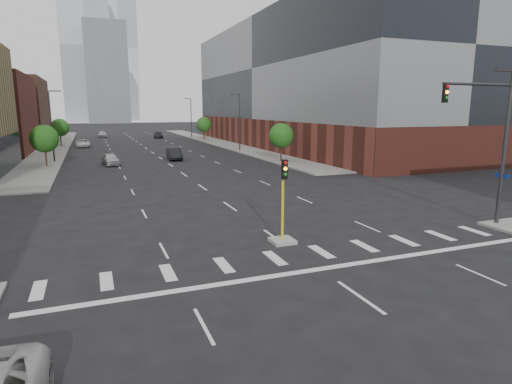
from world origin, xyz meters
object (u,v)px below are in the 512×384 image
median_traffic_signal (283,225)px  car_near_left (110,159)px  car_far_left (83,143)px  car_mid_right (174,154)px  car_deep_right (158,135)px  car_distant (103,134)px  mast_arm_signal (495,131)px

median_traffic_signal → car_near_left: 36.23m
car_far_left → car_mid_right: bearing=-66.9°
car_mid_right → car_far_left: (-11.78, 24.61, -0.14)m
car_far_left → car_deep_right: size_ratio=1.00×
car_far_left → car_distant: bearing=78.4°
car_near_left → car_mid_right: (8.39, 2.90, 0.08)m
car_mid_right → car_deep_right: 43.62m
mast_arm_signal → car_deep_right: mast_arm_signal is taller
car_far_left → mast_arm_signal: bearing=-72.9°
car_near_left → car_distant: bearing=80.7°
car_near_left → car_deep_right: 48.01m
car_far_left → car_distant: car_distant is taller
car_deep_right → car_mid_right: bearing=-89.8°
median_traffic_signal → mast_arm_signal: 13.53m
car_near_left → car_far_left: bearing=88.5°
car_near_left → car_far_left: 27.72m
car_mid_right → car_distant: (-7.71, 49.94, -0.03)m
mast_arm_signal → car_far_left: size_ratio=1.86×
median_traffic_signal → mast_arm_signal: bearing=-6.6°
median_traffic_signal → car_distant: median_traffic_signal is taller
median_traffic_signal → car_far_left: 63.92m
car_mid_right → car_far_left: bearing=119.7°
mast_arm_signal → car_deep_right: 83.77m
median_traffic_signal → car_distant: size_ratio=0.96×
median_traffic_signal → car_far_left: size_ratio=0.90×
car_deep_right → car_far_left: bearing=-124.7°
median_traffic_signal → car_distant: (-6.21, 88.41, -0.19)m
mast_arm_signal → car_far_left: bearing=109.5°
car_near_left → car_mid_right: 8.87m
car_deep_right → mast_arm_signal: bearing=-79.5°
median_traffic_signal → mast_arm_signal: mast_arm_signal is taller
mast_arm_signal → car_far_left: (-22.89, 64.55, -4.97)m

